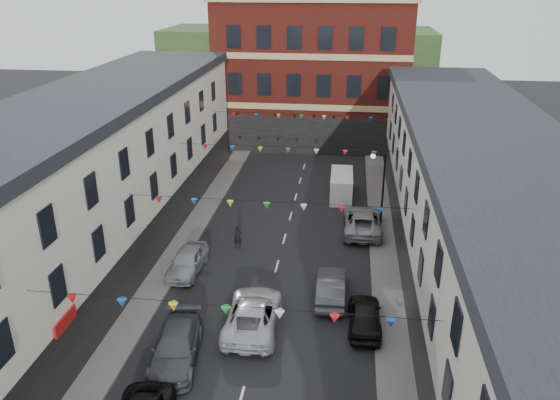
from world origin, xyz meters
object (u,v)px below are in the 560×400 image
at_px(car_right_d, 365,316).
at_px(car_right_f, 362,221).
at_px(car_left_e, 188,261).
at_px(white_van, 341,185).
at_px(street_lamp, 380,182).
at_px(car_right_e, 331,287).
at_px(pedestrian, 238,237).
at_px(moving_car, 253,314).
at_px(car_left_d, 176,347).

relative_size(car_right_d, car_right_f, 0.73).
distance_m(car_left_e, white_van, 16.69).
bearing_deg(street_lamp, white_van, 112.93).
distance_m(car_left_e, car_right_d, 11.92).
distance_m(car_right_d, car_right_e, 3.22).
height_order(street_lamp, pedestrian, street_lamp).
distance_m(moving_car, white_van, 19.59).
distance_m(moving_car, pedestrian, 9.25).
distance_m(car_left_e, car_right_e, 9.32).
bearing_deg(white_van, moving_car, -103.06).
bearing_deg(street_lamp, pedestrian, -158.52).
relative_size(white_van, pedestrian, 2.93).
bearing_deg(moving_car, car_left_d, 43.02).
relative_size(street_lamp, car_right_e, 1.30).
distance_m(street_lamp, car_right_f, 3.26).
relative_size(car_right_f, white_van, 1.25).
relative_size(car_right_e, pedestrian, 2.86).
bearing_deg(car_right_e, car_right_d, 125.42).
bearing_deg(car_left_e, car_right_f, 35.77).
bearing_deg(street_lamp, car_left_e, -148.62).
relative_size(car_right_d, moving_car, 0.74).
bearing_deg(street_lamp, car_left_d, -122.73).
relative_size(moving_car, pedestrian, 3.64).
distance_m(street_lamp, car_right_d, 12.41).
xyz_separation_m(car_right_e, moving_car, (-3.98, -3.29, 0.05)).
height_order(white_van, pedestrian, white_van).
relative_size(street_lamp, car_left_e, 1.34).
distance_m(car_left_d, pedestrian, 12.05).
bearing_deg(car_right_f, car_right_d, 89.53).
relative_size(street_lamp, car_right_f, 1.02).
distance_m(street_lamp, white_van, 7.62).
relative_size(car_left_d, car_right_e, 1.15).
height_order(car_left_e, moving_car, moving_car).
height_order(car_left_d, car_right_d, car_left_d).
height_order(moving_car, pedestrian, moving_car).
bearing_deg(car_left_d, moving_car, 37.08).
distance_m(car_right_d, moving_car, 5.92).
height_order(street_lamp, car_left_d, street_lamp).
bearing_deg(car_left_e, street_lamp, 33.29).
bearing_deg(moving_car, car_right_f, -116.38).
xyz_separation_m(car_left_d, white_van, (7.40, 22.30, 0.27)).
relative_size(street_lamp, moving_car, 1.02).
distance_m(car_left_d, car_right_e, 9.67).
distance_m(car_right_e, moving_car, 5.17).
relative_size(car_left_e, pedestrian, 2.79).
bearing_deg(car_right_e, street_lamp, -108.22).
relative_size(street_lamp, car_right_d, 1.39).
bearing_deg(moving_car, car_right_d, -174.82).
bearing_deg(car_left_d, white_van, 64.23).
distance_m(car_left_e, car_right_f, 13.25).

